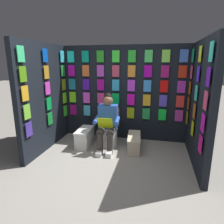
{
  "coord_description": "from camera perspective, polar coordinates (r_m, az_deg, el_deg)",
  "views": [
    {
      "loc": [
        -0.76,
        2.71,
        1.81
      ],
      "look_at": [
        0.09,
        -0.98,
        0.85
      ],
      "focal_mm": 31.41,
      "sensor_mm": 36.0,
      "label": 1
    }
  ],
  "objects": [
    {
      "name": "display_wall_right",
      "position": [
        4.32,
        -18.95,
        4.02
      ],
      "size": [
        0.14,
        1.79,
        2.2
      ],
      "color": "black",
      "rests_on": "ground"
    },
    {
      "name": "display_wall_left",
      "position": [
        3.75,
        24.21,
        2.1
      ],
      "size": [
        0.14,
        1.79,
        2.2
      ],
      "color": "black",
      "rests_on": "ground"
    },
    {
      "name": "display_wall_back",
      "position": [
        4.67,
        3.47,
        5.49
      ],
      "size": [
        3.02,
        0.14,
        2.2
      ],
      "color": "black",
      "rests_on": "ground"
    },
    {
      "name": "comic_longbox_far",
      "position": [
        4.44,
        -7.95,
        -7.29
      ],
      "size": [
        0.31,
        0.65,
        0.38
      ],
      "rotation": [
        0.0,
        0.0,
        0.04
      ],
      "color": "white",
      "rests_on": "ground"
    },
    {
      "name": "toilet",
      "position": [
        4.41,
        -0.82,
        -5.47
      ],
      "size": [
        0.42,
        0.56,
        0.77
      ],
      "rotation": [
        0.0,
        0.0,
        0.06
      ],
      "color": "white",
      "rests_on": "ground"
    },
    {
      "name": "ground_plane",
      "position": [
        3.35,
        -2.41,
        -18.53
      ],
      "size": [
        30.0,
        30.0,
        0.0
      ],
      "primitive_type": "plane",
      "color": "#9E998E"
    },
    {
      "name": "person_reading",
      "position": [
        4.11,
        -1.41,
        -2.92
      ],
      "size": [
        0.54,
        0.7,
        1.19
      ],
      "rotation": [
        0.0,
        0.0,
        0.06
      ],
      "color": "blue",
      "rests_on": "ground"
    },
    {
      "name": "comic_longbox_near",
      "position": [
        4.23,
        6.4,
        -8.81
      ],
      "size": [
        0.33,
        0.73,
        0.32
      ],
      "rotation": [
        0.0,
        0.0,
        0.1
      ],
      "color": "beige",
      "rests_on": "ground"
    }
  ]
}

